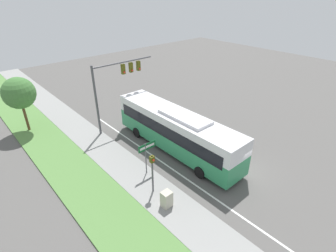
# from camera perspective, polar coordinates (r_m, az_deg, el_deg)

# --- Properties ---
(ground_plane) EXTENTS (80.00, 80.00, 0.00)m
(ground_plane) POSITION_cam_1_polar(r_m,az_deg,el_deg) (20.60, 15.37, -9.51)
(ground_plane) COLOR #565451
(sidewalk) EXTENTS (2.80, 80.00, 0.12)m
(sidewalk) POSITION_cam_1_polar(r_m,az_deg,el_deg) (16.82, 2.70, -18.42)
(sidewalk) COLOR gray
(sidewalk) RESTS_ON ground_plane
(grass_verge) EXTENTS (3.60, 80.00, 0.10)m
(grass_verge) POSITION_cam_1_polar(r_m,az_deg,el_deg) (15.53, -6.64, -24.09)
(grass_verge) COLOR #568442
(grass_verge) RESTS_ON ground_plane
(lane_divider_near) EXTENTS (0.14, 30.00, 0.01)m
(lane_divider_near) POSITION_cam_1_polar(r_m,az_deg,el_deg) (18.27, 8.76, -14.39)
(lane_divider_near) COLOR silver
(lane_divider_near) RESTS_ON ground_plane
(bus) EXTENTS (2.71, 12.42, 3.58)m
(bus) POSITION_cam_1_polar(r_m,az_deg,el_deg) (21.29, 1.78, -0.69)
(bus) COLOR #2D8956
(bus) RESTS_ON ground_plane
(signal_gantry) EXTENTS (6.22, 0.41, 6.50)m
(signal_gantry) POSITION_cam_1_polar(r_m,az_deg,el_deg) (24.21, -11.29, 9.72)
(signal_gantry) COLOR #4C4C51
(signal_gantry) RESTS_ON ground_plane
(pedestrian_signal) EXTENTS (0.28, 0.34, 2.94)m
(pedestrian_signal) POSITION_cam_1_polar(r_m,az_deg,el_deg) (16.92, -3.42, -9.18)
(pedestrian_signal) COLOR #4C4C51
(pedestrian_signal) RESTS_ON ground_plane
(street_sign) EXTENTS (1.49, 0.08, 2.64)m
(street_sign) POSITION_cam_1_polar(r_m,az_deg,el_deg) (18.62, -4.68, -5.62)
(street_sign) COLOR #4C4C51
(street_sign) RESTS_ON ground_plane
(utility_cabinet) EXTENTS (0.62, 0.56, 1.10)m
(utility_cabinet) POSITION_cam_1_polar(r_m,az_deg,el_deg) (16.76, -0.31, -15.62)
(utility_cabinet) COLOR #B7B29E
(utility_cabinet) RESTS_ON sidewalk
(roadside_tree) EXTENTS (2.86, 2.86, 5.14)m
(roadside_tree) POSITION_cam_1_polar(r_m,az_deg,el_deg) (26.96, -29.71, 6.21)
(roadside_tree) COLOR brown
(roadside_tree) RESTS_ON grass_verge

